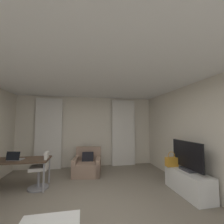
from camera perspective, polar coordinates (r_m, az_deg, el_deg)
name	(u,v)px	position (r m, az deg, el deg)	size (l,w,h in m)	color
ground_plane	(92,216)	(3.16, -7.82, -34.99)	(12.00, 12.00, 0.00)	gray
wall_window	(88,131)	(5.75, -9.34, -7.35)	(5.12, 0.06, 2.60)	beige
wall_right	(212,138)	(3.83, 34.20, -8.24)	(0.06, 6.12, 2.60)	beige
ceiling	(93,69)	(2.90, -7.27, 16.29)	(5.12, 6.12, 0.06)	white
curtain_left_panel	(49,133)	(5.75, -23.27, -7.56)	(0.90, 0.06, 2.50)	silver
curtain_right_panel	(124,132)	(5.83, 4.46, -7.84)	(0.90, 0.06, 2.50)	silver
armchair	(87,166)	(5.05, -9.48, -19.70)	(0.94, 0.94, 0.81)	#997A66
desk	(19,162)	(4.46, -32.17, -15.96)	(1.39, 0.67, 0.72)	#4C3828
desk_chair	(41,172)	(4.35, -25.86, -20.16)	(0.48, 0.48, 0.88)	gray
laptop	(15,158)	(4.40, -33.37, -14.69)	(0.37, 0.31, 0.22)	#ADADB2
tv_console	(188,182)	(4.13, 27.23, -22.97)	(0.46, 1.16, 0.52)	white
tv_flatscreen	(187,157)	(3.97, 26.97, -15.13)	(0.20, 0.98, 0.67)	#333338
handbag_primary	(172,161)	(4.24, 22.00, -17.28)	(0.30, 0.14, 0.37)	orange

